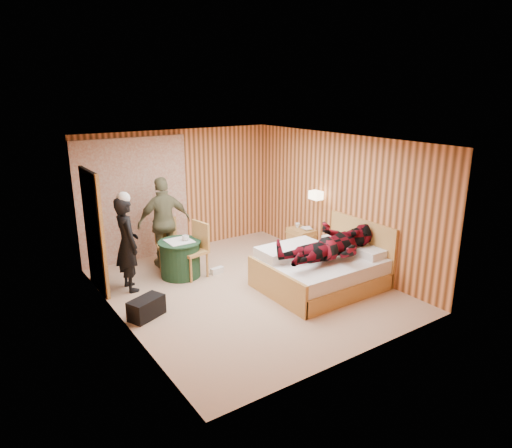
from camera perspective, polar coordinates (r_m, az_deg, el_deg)
floor at (r=7.85m, az=-1.31°, el=-8.08°), size 4.20×5.00×0.01m
ceiling at (r=7.18m, az=-1.45°, el=10.36°), size 4.20×5.00×0.01m
wall_back at (r=9.55m, az=-9.56°, el=4.12°), size 4.20×0.02×2.50m
wall_left at (r=6.58m, az=-16.95°, el=-2.13°), size 0.02×5.00×2.50m
wall_right at (r=8.70m, az=10.34°, el=2.84°), size 0.02×5.00×2.50m
curtain at (r=9.14m, az=-15.05°, el=2.89°), size 2.20×0.08×2.40m
doorway at (r=7.94m, az=-19.64°, el=-0.88°), size 0.06×0.90×2.05m
wall_lamp at (r=8.89m, az=7.51°, el=3.60°), size 0.26×0.24×0.16m
bed at (r=7.91m, az=8.10°, el=-5.67°), size 1.97×1.53×1.05m
nightstand at (r=9.39m, az=5.66°, el=-2.12°), size 0.41×0.55×0.53m
round_table at (r=8.34m, az=-9.45°, el=-4.26°), size 0.76×0.76×0.68m
chair_far at (r=8.81m, az=-11.08°, el=-1.83°), size 0.51×0.51×0.93m
chair_near at (r=8.24m, az=-7.50°, el=-2.67°), size 0.53×0.53×1.00m
duffel_bag at (r=7.07m, az=-13.54°, el=-10.15°), size 0.61×0.48×0.30m
sneaker_left at (r=8.36m, az=-9.35°, el=-6.32°), size 0.26×0.16×0.11m
sneaker_right at (r=8.47m, az=-4.89°, el=-5.82°), size 0.27×0.14×0.11m
woman_standing at (r=7.85m, az=-15.81°, el=-2.43°), size 0.39×0.59×1.61m
man_at_table at (r=8.73m, az=-11.39°, el=0.21°), size 1.05×0.52×1.72m
man_on_bed at (r=7.55m, az=9.58°, el=-1.57°), size 0.86×0.67×1.77m
book_lower at (r=9.28m, az=5.91°, el=-0.64°), size 0.19×0.24×0.02m
book_upper at (r=9.27m, az=5.91°, el=-0.52°), size 0.25×0.27×0.02m
cup_nightstand at (r=9.40m, az=5.21°, el=-0.16°), size 0.11×0.11×0.09m
cup_table at (r=8.21m, az=-8.80°, el=-1.73°), size 0.15×0.15×0.10m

